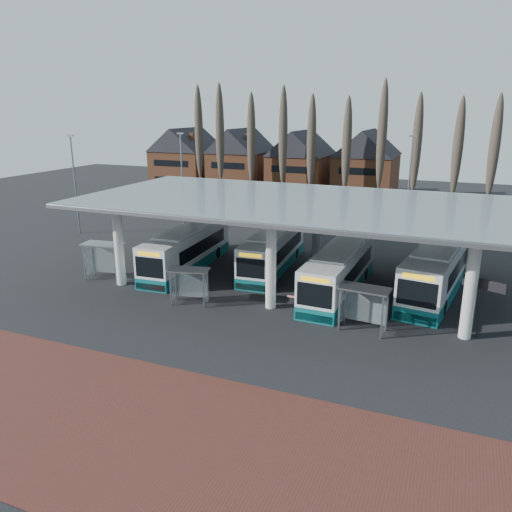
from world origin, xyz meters
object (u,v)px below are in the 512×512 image
at_px(bus_0, 187,249).
at_px(bus_1, 273,251).
at_px(shelter_0, 104,253).
at_px(shelter_2, 365,299).
at_px(shelter_1, 190,278).
at_px(bus_2, 339,271).
at_px(bus_3, 438,270).

relative_size(bus_0, bus_1, 1.04).
xyz_separation_m(shelter_0, shelter_2, (20.26, -1.79, -0.10)).
distance_m(bus_1, shelter_0, 13.35).
distance_m(shelter_0, shelter_1, 8.82).
bearing_deg(shelter_2, bus_2, 121.29).
bearing_deg(shelter_0, shelter_2, -13.20).
relative_size(bus_1, shelter_0, 3.58).
relative_size(shelter_0, shelter_2, 1.07).
height_order(shelter_0, shelter_1, shelter_0).
relative_size(bus_3, shelter_2, 4.32).
distance_m(bus_2, shelter_2, 6.47).
bearing_deg(shelter_0, bus_0, 38.92).
relative_size(bus_1, bus_3, 0.89).
distance_m(shelter_0, shelter_2, 20.34).
xyz_separation_m(bus_3, shelter_1, (-15.32, -8.61, 0.10)).
xyz_separation_m(bus_0, bus_2, (12.92, -0.83, -0.00)).
relative_size(shelter_0, shelter_1, 1.14).
bearing_deg(bus_1, shelter_2, -49.27).
xyz_separation_m(bus_3, shelter_0, (-23.91, -6.65, 0.39)).
height_order(bus_1, shelter_2, bus_1).
distance_m(bus_2, shelter_0, 17.89).
xyz_separation_m(bus_1, bus_2, (6.31, -3.38, 0.05)).
bearing_deg(shelter_1, shelter_2, -12.03).
distance_m(bus_0, bus_2, 12.94).
distance_m(bus_3, shelter_2, 9.20).
relative_size(bus_0, bus_2, 1.01).
height_order(bus_1, bus_3, bus_3).
height_order(bus_1, shelter_0, bus_1).
bearing_deg(shelter_2, bus_3, 71.85).
bearing_deg(shelter_1, bus_1, 62.06).
bearing_deg(bus_0, bus_2, -7.21).
bearing_deg(bus_2, bus_0, 177.63).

